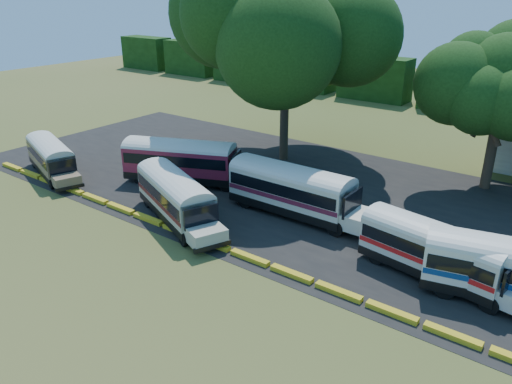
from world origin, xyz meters
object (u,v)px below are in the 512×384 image
Objects in this scene: tree_west at (286,19)px; bus_cream_west at (176,195)px; bus_white_red at (436,249)px; bus_red at (183,158)px; bus_beige at (51,156)px.

bus_cream_west is at bearing -84.61° from tree_west.
tree_west is at bearing 118.24° from bus_cream_west.
bus_white_red is at bearing 33.89° from bus_cream_west.
bus_red is 1.09× the size of bus_cream_west.
bus_beige is at bearing -175.48° from bus_red.
bus_red is 0.63× the size of tree_west.
bus_beige is 15.15m from bus_cream_west.
tree_west is (-18.43, 12.29, 10.77)m from bus_white_red.
bus_beige is 32.27m from bus_white_red.
bus_beige is 0.84× the size of bus_red.
tree_west is at bearing 48.66° from bus_red.
bus_red is 14.93m from tree_west.
bus_red is at bearing -176.51° from bus_white_red.
bus_cream_west is (15.15, 0.01, 0.15)m from bus_beige.
bus_cream_west is 1.03× the size of bus_white_red.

